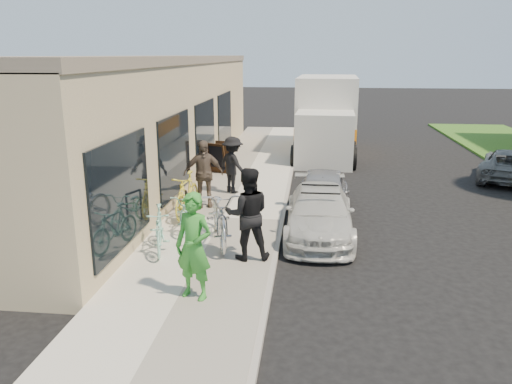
{
  "coord_description": "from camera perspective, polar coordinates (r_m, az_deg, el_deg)",
  "views": [
    {
      "loc": [
        0.25,
        -9.21,
        4.26
      ],
      "look_at": [
        -1.05,
        2.36,
        1.05
      ],
      "focal_mm": 35.0,
      "sensor_mm": 36.0,
      "label": 1
    }
  ],
  "objects": [
    {
      "name": "cruiser_bike_c",
      "position": [
        13.25,
        -7.88,
        -0.25
      ],
      "size": [
        0.65,
        1.91,
        1.13
      ],
      "primitive_type": "imported",
      "rotation": [
        0.0,
        0.0,
        -0.07
      ],
      "color": "yellow",
      "rests_on": "sidewalk"
    },
    {
      "name": "curb",
      "position": [
        12.93,
        2.95,
        -3.54
      ],
      "size": [
        0.12,
        34.0,
        0.13
      ],
      "primitive_type": "cube",
      "color": "gray",
      "rests_on": "ground"
    },
    {
      "name": "sedan_silver",
      "position": [
        13.75,
        7.61,
        -0.14
      ],
      "size": [
        1.63,
        3.62,
        1.21
      ],
      "primitive_type": "imported",
      "rotation": [
        0.0,
        0.0,
        -0.06
      ],
      "color": "#9A9A9F",
      "rests_on": "ground"
    },
    {
      "name": "cruiser_bike_b",
      "position": [
        12.25,
        -7.97,
        -2.04
      ],
      "size": [
        0.87,
        1.84,
        0.93
      ],
      "primitive_type": "imported",
      "rotation": [
        0.0,
        0.0,
        0.15
      ],
      "color": "#90D7C0",
      "rests_on": "sidewalk"
    },
    {
      "name": "woman_rider",
      "position": [
        8.64,
        -7.13,
        -6.19
      ],
      "size": [
        0.8,
        0.65,
        1.89
      ],
      "primitive_type": "imported",
      "rotation": [
        0.0,
        0.0,
        -0.33
      ],
      "color": "#338C2E",
      "rests_on": "sidewalk"
    },
    {
      "name": "ground",
      "position": [
        10.15,
        4.46,
        -9.44
      ],
      "size": [
        120.0,
        120.0,
        0.0
      ],
      "primitive_type": "plane",
      "color": "black",
      "rests_on": "ground"
    },
    {
      "name": "cruiser_bike_a",
      "position": [
        10.97,
        -10.99,
        -4.19
      ],
      "size": [
        0.85,
        1.67,
        0.97
      ],
      "primitive_type": "imported",
      "rotation": [
        0.0,
        0.0,
        0.26
      ],
      "color": "#90D7C0",
      "rests_on": "sidewalk"
    },
    {
      "name": "sidewalk",
      "position": [
        13.1,
        -3.84,
        -3.25
      ],
      "size": [
        3.0,
        34.0,
        0.15
      ],
      "primitive_type": "cube",
      "color": "beige",
      "rests_on": "ground"
    },
    {
      "name": "moving_truck",
      "position": [
        22.49,
        8.02,
        8.16
      ],
      "size": [
        2.82,
        6.88,
        3.33
      ],
      "rotation": [
        0.0,
        0.0,
        -0.04
      ],
      "color": "beige",
      "rests_on": "ground"
    },
    {
      "name": "storefront",
      "position": [
        18.18,
        -11.36,
        8.37
      ],
      "size": [
        3.6,
        20.0,
        4.22
      ],
      "color": "#CDBA8E",
      "rests_on": "ground"
    },
    {
      "name": "tandem_bike",
      "position": [
        11.26,
        -4.14,
        -2.61
      ],
      "size": [
        1.47,
        2.54,
        1.26
      ],
      "primitive_type": "imported",
      "rotation": [
        0.0,
        0.0,
        0.28
      ],
      "color": "silver",
      "rests_on": "sidewalk"
    },
    {
      "name": "bystander_a",
      "position": [
        15.26,
        -2.67,
        3.13
      ],
      "size": [
        1.27,
        1.22,
        1.73
      ],
      "primitive_type": "imported",
      "rotation": [
        0.0,
        0.0,
        2.42
      ],
      "color": "black",
      "rests_on": "sidewalk"
    },
    {
      "name": "bike_rack",
      "position": [
        12.49,
        -7.86,
        -1.53
      ],
      "size": [
        0.24,
        0.56,
        0.83
      ],
      "rotation": [
        0.0,
        0.0,
        0.34
      ],
      "color": "black",
      "rests_on": "sidewalk"
    },
    {
      "name": "sedan_white",
      "position": [
        12.17,
        7.26,
        -2.35
      ],
      "size": [
        1.62,
        3.96,
        1.19
      ],
      "rotation": [
        0.0,
        0.0,
        -0.0
      ],
      "color": "beige",
      "rests_on": "ground"
    },
    {
      "name": "far_car_gray",
      "position": [
        19.61,
        27.0,
        2.78
      ],
      "size": [
        3.17,
        4.28,
        1.08
      ],
      "primitive_type": "imported",
      "rotation": [
        0.0,
        0.0,
        2.74
      ],
      "color": "slate",
      "rests_on": "ground"
    },
    {
      "name": "man_standing",
      "position": [
        10.21,
        -0.97,
        -2.52
      ],
      "size": [
        1.06,
        0.89,
        1.93
      ],
      "primitive_type": "imported",
      "rotation": [
        0.0,
        0.0,
        3.33
      ],
      "color": "black",
      "rests_on": "sidewalk"
    },
    {
      "name": "bystander_b",
      "position": [
        13.86,
        -6.04,
        2.09
      ],
      "size": [
        1.18,
        0.77,
        1.87
      ],
      "primitive_type": "imported",
      "rotation": [
        0.0,
        0.0,
        0.31
      ],
      "color": "brown",
      "rests_on": "sidewalk"
    },
    {
      "name": "sandwich_board",
      "position": [
        18.0,
        -4.22,
        3.99
      ],
      "size": [
        0.85,
        0.85,
        1.09
      ],
      "rotation": [
        0.0,
        0.0,
        -0.33
      ],
      "color": "#321E0E",
      "rests_on": "sidewalk"
    }
  ]
}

